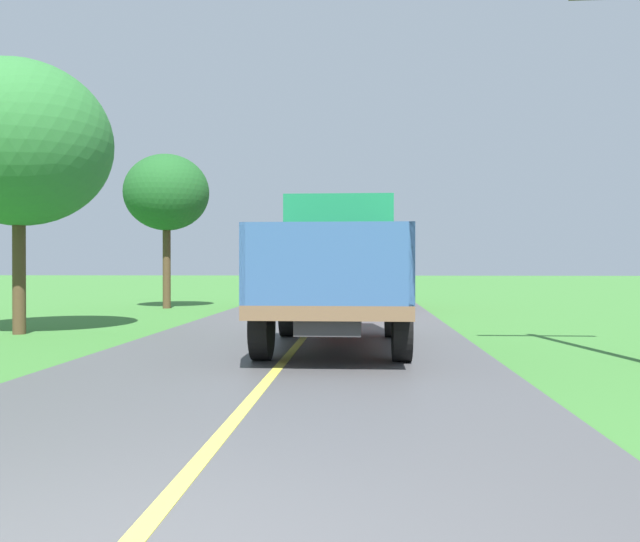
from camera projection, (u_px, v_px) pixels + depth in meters
banana_truck_near at (338, 267)px, 12.26m from camera, size 2.38×5.82×2.80m
banana_truck_far at (352, 267)px, 23.95m from camera, size 2.38×5.81×2.80m
roadside_tree_near_left at (167, 193)px, 23.26m from camera, size 3.00×3.00×5.46m
roadside_tree_mid_right at (19, 144)px, 14.43m from camera, size 4.03×4.03×6.01m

